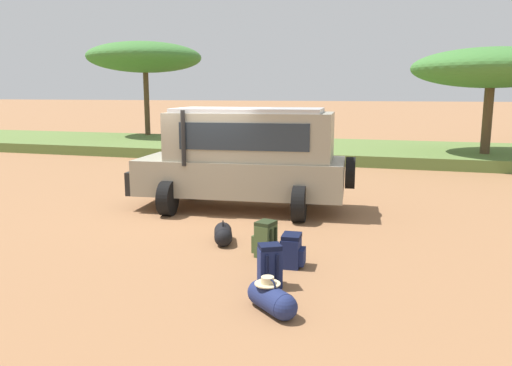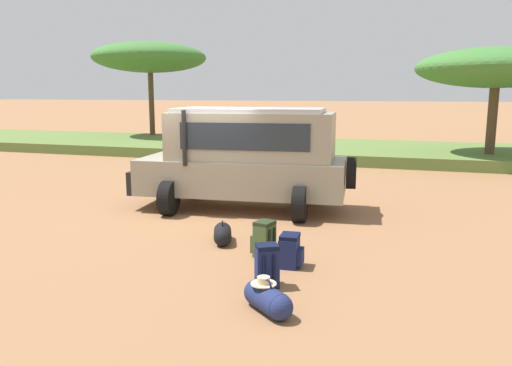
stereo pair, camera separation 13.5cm
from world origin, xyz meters
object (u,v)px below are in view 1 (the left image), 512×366
(safari_vehicle, at_px, (245,156))
(backpack_cluster_center, at_px, (265,239))
(backpack_beside_front_wheel, at_px, (292,251))
(backpack_near_rear_wheel, at_px, (270,266))
(acacia_tree_far_left, at_px, (145,58))
(duffel_bag_soft_canvas, at_px, (223,234))
(duffel_bag_low_black_case, at_px, (272,299))
(acacia_tree_left_mid, at_px, (491,68))

(safari_vehicle, height_order, backpack_cluster_center, safari_vehicle)
(safari_vehicle, relative_size, backpack_beside_front_wheel, 10.03)
(backpack_cluster_center, height_order, backpack_near_rear_wheel, backpack_near_rear_wheel)
(safari_vehicle, distance_m, backpack_near_rear_wheel, 5.06)
(backpack_beside_front_wheel, height_order, backpack_near_rear_wheel, backpack_near_rear_wheel)
(backpack_cluster_center, height_order, acacia_tree_far_left, acacia_tree_far_left)
(acacia_tree_far_left, bearing_deg, duffel_bag_soft_canvas, -56.96)
(backpack_near_rear_wheel, relative_size, acacia_tree_far_left, 0.10)
(duffel_bag_low_black_case, bearing_deg, backpack_near_rear_wheel, 107.28)
(backpack_beside_front_wheel, distance_m, acacia_tree_far_left, 22.03)
(backpack_beside_front_wheel, height_order, backpack_cluster_center, backpack_cluster_center)
(acacia_tree_left_mid, bearing_deg, acacia_tree_far_left, 166.74)
(backpack_beside_front_wheel, bearing_deg, safari_vehicle, 118.66)
(safari_vehicle, distance_m, duffel_bag_low_black_case, 5.93)
(safari_vehicle, height_order, acacia_tree_left_mid, acacia_tree_left_mid)
(acacia_tree_far_left, bearing_deg, acacia_tree_left_mid, -13.26)
(backpack_cluster_center, distance_m, acacia_tree_far_left, 21.40)
(duffel_bag_low_black_case, bearing_deg, acacia_tree_far_left, 122.93)
(backpack_beside_front_wheel, height_order, duffel_bag_low_black_case, backpack_beside_front_wheel)
(backpack_beside_front_wheel, bearing_deg, duffel_bag_low_black_case, -85.70)
(backpack_cluster_center, xyz_separation_m, duffel_bag_low_black_case, (0.70, -2.13, -0.13))
(duffel_bag_soft_canvas, distance_m, acacia_tree_far_left, 20.48)
(acacia_tree_left_mid, bearing_deg, backpack_beside_front_wheel, -108.66)
(backpack_cluster_center, bearing_deg, backpack_near_rear_wheel, -71.36)
(acacia_tree_far_left, xyz_separation_m, acacia_tree_left_mid, (17.03, -4.01, -0.99))
(acacia_tree_far_left, bearing_deg, duffel_bag_low_black_case, -57.07)
(duffel_bag_soft_canvas, bearing_deg, backpack_near_rear_wheel, -52.24)
(backpack_cluster_center, distance_m, acacia_tree_left_mid, 14.62)
(safari_vehicle, relative_size, duffel_bag_low_black_case, 7.13)
(backpack_cluster_center, bearing_deg, duffel_bag_low_black_case, -71.88)
(backpack_near_rear_wheel, height_order, acacia_tree_left_mid, acacia_tree_left_mid)
(backpack_near_rear_wheel, xyz_separation_m, acacia_tree_far_left, (-12.30, 18.57, 4.39))
(safari_vehicle, height_order, duffel_bag_soft_canvas, safari_vehicle)
(duffel_bag_soft_canvas, height_order, acacia_tree_far_left, acacia_tree_far_left)
(duffel_bag_soft_canvas, bearing_deg, duffel_bag_low_black_case, -57.75)
(backpack_cluster_center, xyz_separation_m, duffel_bag_soft_canvas, (-0.97, 0.52, -0.14))
(acacia_tree_far_left, bearing_deg, safari_vehicle, -53.28)
(acacia_tree_left_mid, bearing_deg, safari_vehicle, -123.54)
(acacia_tree_far_left, bearing_deg, backpack_near_rear_wheel, -56.47)
(safari_vehicle, xyz_separation_m, duffel_bag_soft_canvas, (0.46, -2.77, -1.13))
(backpack_near_rear_wheel, bearing_deg, acacia_tree_left_mid, 72.02)
(duffel_bag_soft_canvas, relative_size, acacia_tree_far_left, 0.12)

